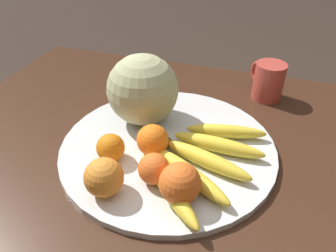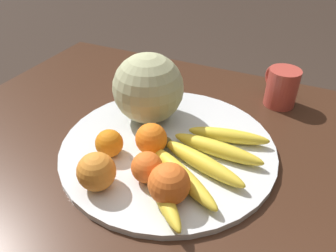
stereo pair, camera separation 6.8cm
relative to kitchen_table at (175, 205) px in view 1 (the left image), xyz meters
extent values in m
cube|color=#3D2316|center=(0.00, 0.00, 0.09)|extent=(1.22, 1.00, 0.04)
cube|color=#3D2316|center=(-0.53, 0.41, -0.30)|extent=(0.07, 0.07, 0.73)
cylinder|color=silver|center=(-0.04, 0.06, 0.11)|extent=(0.47, 0.47, 0.01)
torus|color=#1E4C56|center=(-0.04, 0.06, 0.11)|extent=(0.47, 0.47, 0.01)
sphere|color=#B2B789|center=(-0.12, 0.13, 0.20)|extent=(0.16, 0.16, 0.16)
sphere|color=brown|center=(-0.03, 0.04, 0.14)|extent=(0.02, 0.02, 0.02)
ellipsoid|color=yellow|center=(0.02, -0.08, 0.14)|extent=(0.16, 0.16, 0.03)
ellipsoid|color=yellow|center=(0.04, -0.04, 0.14)|extent=(0.18, 0.13, 0.03)
ellipsoid|color=yellow|center=(0.06, 0.02, 0.14)|extent=(0.20, 0.09, 0.03)
ellipsoid|color=yellow|center=(0.07, 0.07, 0.14)|extent=(0.20, 0.04, 0.03)
ellipsoid|color=yellow|center=(0.08, 0.12, 0.14)|extent=(0.18, 0.06, 0.03)
sphere|color=orange|center=(-0.06, 0.02, 0.15)|extent=(0.07, 0.07, 0.07)
sphere|color=orange|center=(-0.10, -0.11, 0.16)|extent=(0.07, 0.07, 0.07)
sphere|color=orange|center=(0.03, -0.08, 0.16)|extent=(0.08, 0.08, 0.08)
sphere|color=orange|center=(-0.13, -0.02, 0.15)|extent=(0.06, 0.06, 0.06)
sphere|color=orange|center=(-0.03, -0.05, 0.15)|extent=(0.06, 0.06, 0.06)
cube|color=white|center=(-0.04, -0.01, 0.12)|extent=(0.09, 0.04, 0.00)
cylinder|color=#B74238|center=(0.15, 0.36, 0.16)|extent=(0.08, 0.08, 0.10)
torus|color=#B74238|center=(0.12, 0.39, 0.16)|extent=(0.05, 0.06, 0.07)
camera|label=1|loc=(0.14, -0.47, 0.57)|focal=35.00mm
camera|label=2|loc=(0.20, -0.45, 0.57)|focal=35.00mm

